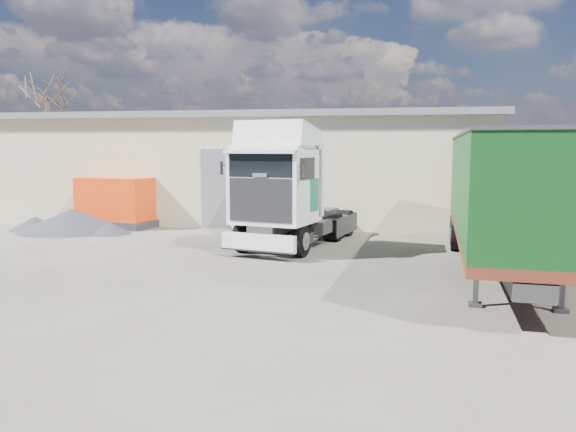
% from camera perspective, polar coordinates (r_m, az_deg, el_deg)
% --- Properties ---
extents(ground, '(120.00, 120.00, 0.00)m').
position_cam_1_polar(ground, '(15.46, -6.56, -6.70)').
color(ground, '#292721').
rests_on(ground, ground).
extents(warehouse, '(30.60, 12.60, 5.42)m').
position_cam_1_polar(warehouse, '(32.11, -8.71, 5.10)').
color(warehouse, '#C5B697').
rests_on(warehouse, ground).
extents(bare_tree, '(4.00, 4.00, 9.60)m').
position_cam_1_polar(bare_tree, '(41.24, -23.33, 12.32)').
color(bare_tree, '#382B21').
rests_on(bare_tree, ground).
extents(tractor_unit, '(4.07, 7.14, 4.56)m').
position_cam_1_polar(tractor_unit, '(20.15, -0.23, 2.04)').
color(tractor_unit, black).
rests_on(tractor_unit, ground).
extents(box_trailer, '(3.54, 12.31, 4.04)m').
position_cam_1_polar(box_trailer, '(17.37, 20.94, 2.61)').
color(box_trailer, '#2D2D30').
rests_on(box_trailer, ground).
extents(panel_van, '(3.53, 5.02, 1.90)m').
position_cam_1_polar(panel_van, '(24.54, -3.54, 0.71)').
color(panel_van, black).
rests_on(panel_van, ground).
extents(orange_skip, '(4.03, 2.96, 2.28)m').
position_cam_1_polar(orange_skip, '(27.28, -16.84, 1.07)').
color(orange_skip, '#2D2D30').
rests_on(orange_skip, ground).
extents(gravel_heap, '(6.45, 6.00, 0.99)m').
position_cam_1_polar(gravel_heap, '(26.37, -21.25, -0.46)').
color(gravel_heap, black).
rests_on(gravel_heap, ground).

